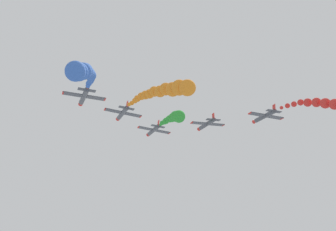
{
  "coord_description": "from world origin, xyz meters",
  "views": [
    {
      "loc": [
        -33.67,
        -98.34,
        81.96
      ],
      "look_at": [
        0.0,
        0.0,
        113.94
      ],
      "focal_mm": 45.5,
      "sensor_mm": 36.0,
      "label": 1
    }
  ],
  "objects_px": {
    "airplane_left_outer": "(84,96)",
    "airplane_right_outer": "(265,116)",
    "airplane_left_inner": "(123,113)",
    "airplane_right_inner": "(207,124)",
    "airplane_lead": "(153,130)"
  },
  "relations": [
    {
      "from": "airplane_left_outer",
      "to": "airplane_right_outer",
      "type": "distance_m",
      "value": 45.6
    },
    {
      "from": "airplane_left_inner",
      "to": "airplane_left_outer",
      "type": "bearing_deg",
      "value": -137.13
    },
    {
      "from": "airplane_right_outer",
      "to": "airplane_left_outer",
      "type": "bearing_deg",
      "value": 179.57
    },
    {
      "from": "airplane_right_outer",
      "to": "airplane_left_inner",
      "type": "bearing_deg",
      "value": 162.77
    },
    {
      "from": "airplane_left_outer",
      "to": "airplane_right_outer",
      "type": "height_order",
      "value": "airplane_left_outer"
    },
    {
      "from": "airplane_left_inner",
      "to": "airplane_right_inner",
      "type": "height_order",
      "value": "airplane_left_inner"
    },
    {
      "from": "airplane_left_outer",
      "to": "airplane_right_inner",
      "type": "bearing_deg",
      "value": 17.96
    },
    {
      "from": "airplane_right_inner",
      "to": "airplane_right_outer",
      "type": "distance_m",
      "value": 15.93
    },
    {
      "from": "airplane_lead",
      "to": "airplane_left_inner",
      "type": "height_order",
      "value": "airplane_left_inner"
    },
    {
      "from": "airplane_left_inner",
      "to": "airplane_right_inner",
      "type": "bearing_deg",
      "value": 2.19
    },
    {
      "from": "airplane_lead",
      "to": "airplane_right_outer",
      "type": "bearing_deg",
      "value": -44.77
    },
    {
      "from": "airplane_lead",
      "to": "airplane_left_outer",
      "type": "xyz_separation_m",
      "value": [
        -22.92,
        -22.16,
        0.07
      ]
    },
    {
      "from": "airplane_lead",
      "to": "airplane_left_outer",
      "type": "distance_m",
      "value": 31.88
    },
    {
      "from": "airplane_lead",
      "to": "airplane_right_inner",
      "type": "bearing_deg",
      "value": -42.88
    },
    {
      "from": "airplane_left_inner",
      "to": "airplane_left_outer",
      "type": "xyz_separation_m",
      "value": [
        -11.14,
        -10.34,
        -0.34
      ]
    }
  ]
}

